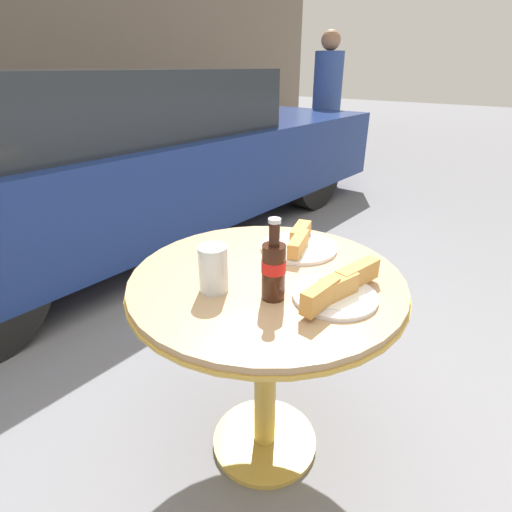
{
  "coord_description": "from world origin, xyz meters",
  "views": [
    {
      "loc": [
        -0.8,
        -0.61,
        1.23
      ],
      "look_at": [
        0.0,
        0.04,
        0.73
      ],
      "focal_mm": 28.0,
      "sensor_mm": 36.0,
      "label": 1
    }
  ],
  "objects_px": {
    "drinking_glass": "(213,271)",
    "parked_car": "(122,159)",
    "lunch_plate_near": "(338,289)",
    "pedestrian": "(327,98)",
    "lunch_plate_far": "(299,244)",
    "cola_bottle_left": "(274,268)",
    "bistro_table": "(266,314)"
  },
  "relations": [
    {
      "from": "lunch_plate_near",
      "to": "lunch_plate_far",
      "type": "distance_m",
      "value": 0.32
    },
    {
      "from": "drinking_glass",
      "to": "pedestrian",
      "type": "relative_size",
      "value": 0.08
    },
    {
      "from": "pedestrian",
      "to": "lunch_plate_near",
      "type": "bearing_deg",
      "value": -149.35
    },
    {
      "from": "cola_bottle_left",
      "to": "lunch_plate_far",
      "type": "bearing_deg",
      "value": 21.65
    },
    {
      "from": "drinking_glass",
      "to": "pedestrian",
      "type": "distance_m",
      "value": 4.08
    },
    {
      "from": "lunch_plate_far",
      "to": "parked_car",
      "type": "distance_m",
      "value": 2.17
    },
    {
      "from": "drinking_glass",
      "to": "lunch_plate_near",
      "type": "distance_m",
      "value": 0.33
    },
    {
      "from": "cola_bottle_left",
      "to": "lunch_plate_near",
      "type": "relative_size",
      "value": 0.72
    },
    {
      "from": "drinking_glass",
      "to": "lunch_plate_near",
      "type": "xyz_separation_m",
      "value": [
        0.17,
        -0.28,
        -0.03
      ]
    },
    {
      "from": "bistro_table",
      "to": "cola_bottle_left",
      "type": "distance_m",
      "value": 0.25
    },
    {
      "from": "cola_bottle_left",
      "to": "bistro_table",
      "type": "bearing_deg",
      "value": 45.72
    },
    {
      "from": "parked_car",
      "to": "pedestrian",
      "type": "bearing_deg",
      "value": -5.13
    },
    {
      "from": "parked_car",
      "to": "drinking_glass",
      "type": "bearing_deg",
      "value": -117.62
    },
    {
      "from": "cola_bottle_left",
      "to": "parked_car",
      "type": "height_order",
      "value": "parked_car"
    },
    {
      "from": "cola_bottle_left",
      "to": "pedestrian",
      "type": "bearing_deg",
      "value": 28.33
    },
    {
      "from": "drinking_glass",
      "to": "lunch_plate_near",
      "type": "bearing_deg",
      "value": -58.37
    },
    {
      "from": "bistro_table",
      "to": "pedestrian",
      "type": "xyz_separation_m",
      "value": [
        3.51,
        1.85,
        0.34
      ]
    },
    {
      "from": "cola_bottle_left",
      "to": "lunch_plate_far",
      "type": "distance_m",
      "value": 0.33
    },
    {
      "from": "lunch_plate_far",
      "to": "pedestrian",
      "type": "xyz_separation_m",
      "value": [
        3.3,
        1.82,
        0.19
      ]
    },
    {
      "from": "pedestrian",
      "to": "bistro_table",
      "type": "bearing_deg",
      "value": -152.19
    },
    {
      "from": "cola_bottle_left",
      "to": "drinking_glass",
      "type": "relative_size",
      "value": 1.72
    },
    {
      "from": "cola_bottle_left",
      "to": "parked_car",
      "type": "distance_m",
      "value": 2.39
    },
    {
      "from": "lunch_plate_near",
      "to": "pedestrian",
      "type": "relative_size",
      "value": 0.19
    },
    {
      "from": "lunch_plate_far",
      "to": "parked_car",
      "type": "height_order",
      "value": "parked_car"
    },
    {
      "from": "drinking_glass",
      "to": "parked_car",
      "type": "height_order",
      "value": "parked_car"
    },
    {
      "from": "lunch_plate_near",
      "to": "lunch_plate_far",
      "type": "xyz_separation_m",
      "value": [
        0.2,
        0.25,
        -0.01
      ]
    },
    {
      "from": "cola_bottle_left",
      "to": "pedestrian",
      "type": "relative_size",
      "value": 0.14
    },
    {
      "from": "parked_car",
      "to": "lunch_plate_far",
      "type": "bearing_deg",
      "value": -108.67
    },
    {
      "from": "cola_bottle_left",
      "to": "pedestrian",
      "type": "xyz_separation_m",
      "value": [
        3.59,
        1.94,
        0.12
      ]
    },
    {
      "from": "cola_bottle_left",
      "to": "lunch_plate_near",
      "type": "distance_m",
      "value": 0.18
    },
    {
      "from": "bistro_table",
      "to": "drinking_glass",
      "type": "distance_m",
      "value": 0.25
    },
    {
      "from": "parked_car",
      "to": "cola_bottle_left",
      "type": "bearing_deg",
      "value": -114.54
    }
  ]
}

